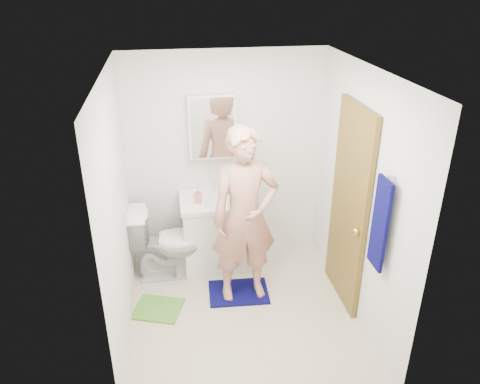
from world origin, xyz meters
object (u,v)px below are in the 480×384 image
object	(u,v)px
towel	(380,224)
man	(245,217)
medicine_cabinet	(212,127)
toilet	(169,242)
toothbrush_cup	(233,189)
soap_dispenser	(198,195)
vanity_cabinet	(217,234)

from	to	relation	value
towel	man	world-z (taller)	man
medicine_cabinet	towel	world-z (taller)	medicine_cabinet
medicine_cabinet	toilet	world-z (taller)	medicine_cabinet
man	towel	bearing A→B (deg)	-46.34
toilet	man	size ratio (longest dim) A/B	0.45
medicine_cabinet	toothbrush_cup	distance (m)	0.74
soap_dispenser	medicine_cabinet	bearing A→B (deg)	55.63
medicine_cabinet	man	distance (m)	1.10
toothbrush_cup	man	size ratio (longest dim) A/B	0.07
vanity_cabinet	toothbrush_cup	bearing A→B (deg)	27.23
vanity_cabinet	toothbrush_cup	distance (m)	0.55
medicine_cabinet	toothbrush_cup	world-z (taller)	medicine_cabinet
towel	toothbrush_cup	xyz separation A→B (m)	(-0.98, 1.59, -0.35)
soap_dispenser	man	xyz separation A→B (m)	(0.41, -0.56, 0.00)
toilet	man	distance (m)	1.05
vanity_cabinet	soap_dispenser	bearing A→B (deg)	-161.95
vanity_cabinet	man	bearing A→B (deg)	-70.88
soap_dispenser	man	world-z (taller)	man
medicine_cabinet	soap_dispenser	size ratio (longest dim) A/B	4.15
toothbrush_cup	man	bearing A→B (deg)	-89.11
vanity_cabinet	medicine_cabinet	xyz separation A→B (m)	(0.00, 0.22, 1.20)
towel	toothbrush_cup	world-z (taller)	towel
toilet	towel	bearing A→B (deg)	-127.78
vanity_cabinet	toilet	size ratio (longest dim) A/B	0.97
toilet	soap_dispenser	world-z (taller)	soap_dispenser
medicine_cabinet	toilet	xyz separation A→B (m)	(-0.54, -0.34, -1.19)
soap_dispenser	toilet	bearing A→B (deg)	-171.70
medicine_cabinet	soap_dispenser	distance (m)	0.75
toilet	toothbrush_cup	bearing A→B (deg)	-72.91
towel	soap_dispenser	distance (m)	2.00
toilet	man	xyz separation A→B (m)	(0.76, -0.51, 0.52)
medicine_cabinet	vanity_cabinet	bearing A→B (deg)	-90.00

